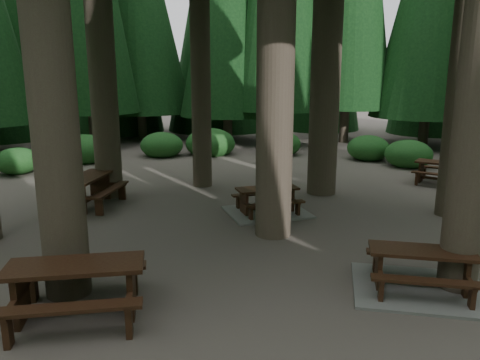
{
  "coord_description": "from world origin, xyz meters",
  "views": [
    {
      "loc": [
        0.56,
        -10.35,
        3.75
      ],
      "look_at": [
        -0.03,
        1.11,
        1.1
      ],
      "focal_mm": 35.0,
      "sensor_mm": 36.0,
      "label": 1
    }
  ],
  "objects_px": {
    "picnic_table_d": "(443,170)",
    "picnic_table_e": "(76,282)",
    "picnic_table_a": "(420,277)",
    "picnic_table_b": "(88,186)",
    "picnic_table_c": "(267,205)"
  },
  "relations": [
    {
      "from": "picnic_table_d",
      "to": "picnic_table_e",
      "type": "height_order",
      "value": "picnic_table_e"
    },
    {
      "from": "picnic_table_b",
      "to": "picnic_table_c",
      "type": "distance_m",
      "value": 5.13
    },
    {
      "from": "picnic_table_a",
      "to": "picnic_table_b",
      "type": "relative_size",
      "value": 1.16
    },
    {
      "from": "picnic_table_d",
      "to": "picnic_table_e",
      "type": "relative_size",
      "value": 0.95
    },
    {
      "from": "picnic_table_a",
      "to": "picnic_table_b",
      "type": "xyz_separation_m",
      "value": [
        -7.74,
        4.93,
        0.33
      ]
    },
    {
      "from": "picnic_table_d",
      "to": "picnic_table_e",
      "type": "xyz_separation_m",
      "value": [
        -8.99,
        -9.4,
        0.08
      ]
    },
    {
      "from": "picnic_table_a",
      "to": "picnic_table_d",
      "type": "xyz_separation_m",
      "value": [
        3.37,
        8.19,
        0.25
      ]
    },
    {
      "from": "picnic_table_a",
      "to": "picnic_table_c",
      "type": "xyz_separation_m",
      "value": [
        -2.65,
        4.51,
        -0.02
      ]
    },
    {
      "from": "picnic_table_a",
      "to": "picnic_table_c",
      "type": "bearing_deg",
      "value": 128.84
    },
    {
      "from": "picnic_table_b",
      "to": "picnic_table_e",
      "type": "distance_m",
      "value": 6.49
    },
    {
      "from": "picnic_table_a",
      "to": "picnic_table_c",
      "type": "height_order",
      "value": "picnic_table_a"
    },
    {
      "from": "picnic_table_c",
      "to": "picnic_table_e",
      "type": "height_order",
      "value": "picnic_table_e"
    },
    {
      "from": "picnic_table_a",
      "to": "picnic_table_b",
      "type": "distance_m",
      "value": 9.19
    },
    {
      "from": "picnic_table_c",
      "to": "picnic_table_d",
      "type": "bearing_deg",
      "value": 10.68
    },
    {
      "from": "picnic_table_b",
      "to": "picnic_table_d",
      "type": "relative_size",
      "value": 0.96
    }
  ]
}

